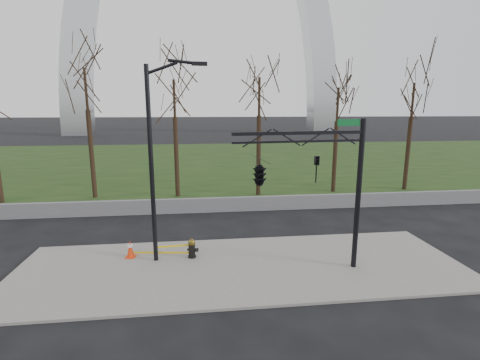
{
  "coord_description": "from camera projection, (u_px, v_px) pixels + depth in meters",
  "views": [
    {
      "loc": [
        -1.63,
        -13.07,
        6.37
      ],
      "look_at": [
        0.16,
        2.0,
        3.24
      ],
      "focal_mm": 26.16,
      "sensor_mm": 36.0,
      "label": 1
    }
  ],
  "objects": [
    {
      "name": "tree_row",
      "position": [
        175.0,
        130.0,
        24.51
      ],
      "size": [
        39.54,
        4.0,
        9.72
      ],
      "color": "black",
      "rests_on": "ground"
    },
    {
      "name": "traffic_cone",
      "position": [
        130.0,
        249.0,
        14.92
      ],
      "size": [
        0.46,
        0.46,
        0.74
      ],
      "rotation": [
        0.0,
        0.0,
        -0.23
      ],
      "color": "red",
      "rests_on": "sidewalk"
    },
    {
      "name": "ground",
      "position": [
        242.0,
        268.0,
        14.19
      ],
      "size": [
        500.0,
        500.0,
        0.0
      ],
      "primitive_type": "plane",
      "color": "black",
      "rests_on": "ground"
    },
    {
      "name": "grass_strip",
      "position": [
        212.0,
        160.0,
        43.36
      ],
      "size": [
        120.0,
        40.0,
        0.06
      ],
      "primitive_type": "cube",
      "color": "black",
      "rests_on": "ground"
    },
    {
      "name": "caution_tape",
      "position": [
        166.0,
        250.0,
        14.87
      ],
      "size": [
        2.62,
        0.43,
        0.44
      ],
      "color": "yellow",
      "rests_on": "ground"
    },
    {
      "name": "street_light",
      "position": [
        156.0,
        151.0,
        13.82
      ],
      "size": [
        2.39,
        0.37,
        8.21
      ],
      "rotation": [
        0.0,
        0.0,
        0.07
      ],
      "color": "black",
      "rests_on": "ground"
    },
    {
      "name": "traffic_signal_mast",
      "position": [
        280.0,
        171.0,
        12.58
      ],
      "size": [
        5.07,
        2.53,
        6.0
      ],
      "rotation": [
        0.0,
        0.0,
        0.11
      ],
      "color": "black",
      "rests_on": "ground"
    },
    {
      "name": "sidewalk",
      "position": [
        242.0,
        267.0,
        14.18
      ],
      "size": [
        18.0,
        6.0,
        0.1
      ],
      "primitive_type": "cube",
      "color": "slate",
      "rests_on": "ground"
    },
    {
      "name": "guardrail",
      "position": [
        226.0,
        204.0,
        21.88
      ],
      "size": [
        60.0,
        0.3,
        0.9
      ],
      "primitive_type": "cube",
      "color": "#59595B",
      "rests_on": "ground"
    },
    {
      "name": "fire_hydrant",
      "position": [
        192.0,
        249.0,
        14.9
      ],
      "size": [
        0.53,
        0.37,
        0.86
      ],
      "rotation": [
        0.0,
        0.0,
        -0.41
      ],
      "color": "black",
      "rests_on": "sidewalk"
    }
  ]
}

